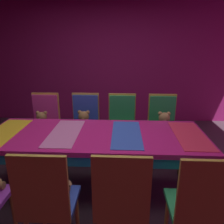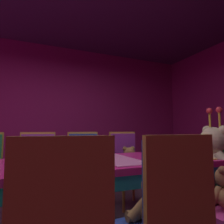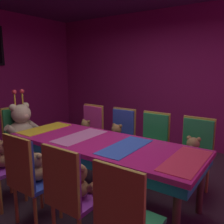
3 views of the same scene
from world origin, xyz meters
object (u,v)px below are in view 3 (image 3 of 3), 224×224
Objects in this scene: teddy_right_3 at (85,130)px; throne_chair at (17,131)px; chair_right_0 at (196,148)px; teddy_right_2 at (116,136)px; chair_left_0 at (124,214)px; chair_right_3 at (91,128)px; king_teddy_bear at (22,125)px; chair_right_2 at (122,133)px; banquet_table at (101,148)px; chair_left_1 at (68,189)px; chair_right_1 at (154,139)px; chair_left_2 at (26,173)px; teddy_left_1 at (79,182)px; teddy_right_0 at (193,151)px; teddy_left_3 at (5,155)px; teddy_left_2 at (38,168)px.

throne_chair reaches higher than teddy_right_3.
chair_right_0 is 2.96× the size of teddy_right_2.
chair_left_0 and chair_right_3 have the same top height.
king_teddy_bear is at bearing -0.00° from throne_chair.
chair_right_2 reaches higher than teddy_right_3.
banquet_table is at bearing -0.00° from throne_chair.
chair_left_1 and chair_right_2 have the same top height.
chair_right_0 reaches higher than teddy_right_3.
throne_chair is at bearing 90.00° from banquet_table.
teddy_right_3 is at bearing -75.25° from chair_right_2.
throne_chair reaches higher than teddy_right_2.
king_teddy_bear is at bearing -61.59° from teddy_right_2.
chair_left_2 is at bearing -18.29° from chair_right_1.
teddy_left_1 is 1.00× the size of teddy_right_0.
teddy_right_2 is (1.42, 0.56, -0.00)m from teddy_left_1.
chair_left_2 is at bearing 105.69° from teddy_left_1.
chair_left_0 is (-0.87, -0.87, -0.06)m from banquet_table.
teddy_right_0 is 1.17m from chair_right_2.
teddy_right_0 is at bearing -50.87° from teddy_left_3.
teddy_left_2 is 1.96m from chair_right_0.
chair_left_0 is at bearing -134.92° from banquet_table.
throne_chair reaches higher than teddy_right_0.
king_teddy_bear is at bearing -71.08° from chair_right_0.
throne_chair is (0.87, 2.63, 0.00)m from chair_left_0.
chair_right_0 is 1.00× the size of chair_right_3.
chair_left_0 reaches higher than teddy_left_2.
throne_chair is (-0.72, 1.49, 0.00)m from teddy_right_2.
teddy_left_3 is at bearing 91.36° from teddy_left_1.
chair_right_0 is (1.58, -1.77, -0.00)m from teddy_left_3.
teddy_right_2 is 0.63m from chair_right_3.
teddy_left_2 reaches higher than teddy_right_3.
chair_right_0 is at bearing 17.81° from throne_chair.
chair_right_1 is at bearing -18.29° from chair_left_2.
chair_left_1 is 1.80m from chair_right_2.
chair_left_2 is 1.00× the size of chair_right_1.
teddy_right_3 is (-0.15, 1.17, -0.01)m from chair_right_1.
chair_left_1 is (0.02, 0.58, 0.00)m from chair_left_0.
teddy_right_0 is (0.71, -0.89, -0.06)m from banquet_table.
chair_left_2 reaches higher than teddy_left_3.
chair_right_3 reaches higher than teddy_left_3.
chair_right_0 is at bearing 89.39° from chair_right_2.
chair_right_1 and chair_right_2 have the same top height.
chair_left_1 is 1.00× the size of chair_left_2.
teddy_left_3 is at bearing 129.93° from banquet_table.
chair_left_2 and chair_right_3 have the same top height.
chair_left_2 is at bearing -36.67° from teddy_right_0.
teddy_right_2 is (1.45, -0.61, -0.01)m from teddy_left_3.
teddy_left_2 is at bearing 21.09° from chair_right_3.
banquet_table is 2.46× the size of chair_right_0.
chair_left_1 is 2.07m from king_teddy_bear.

